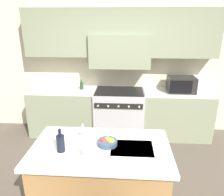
{
  "coord_description": "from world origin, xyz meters",
  "views": [
    {
      "loc": [
        0.12,
        -2.14,
        2.19
      ],
      "look_at": [
        -0.06,
        0.69,
        1.18
      ],
      "focal_mm": 35.0,
      "sensor_mm": 36.0,
      "label": 1
    }
  ],
  "objects_px": {
    "wine_glass_near": "(86,147)",
    "wine_glass_far": "(83,128)",
    "fruit_bowl": "(107,142)",
    "wine_bottle": "(61,143)",
    "oil_bottle_on_counter": "(82,86)",
    "range_stove": "(119,113)",
    "microwave": "(181,84)"
  },
  "relations": [
    {
      "from": "wine_glass_near",
      "to": "wine_glass_far",
      "type": "xyz_separation_m",
      "value": [
        -0.1,
        0.39,
        0.0
      ]
    },
    {
      "from": "wine_glass_near",
      "to": "fruit_bowl",
      "type": "bearing_deg",
      "value": 53.25
    },
    {
      "from": "wine_bottle",
      "to": "wine_glass_far",
      "type": "relative_size",
      "value": 1.39
    },
    {
      "from": "wine_glass_far",
      "to": "fruit_bowl",
      "type": "relative_size",
      "value": 0.84
    },
    {
      "from": "fruit_bowl",
      "to": "oil_bottle_on_counter",
      "type": "distance_m",
      "value": 2.08
    },
    {
      "from": "range_stove",
      "to": "oil_bottle_on_counter",
      "type": "height_order",
      "value": "oil_bottle_on_counter"
    },
    {
      "from": "range_stove",
      "to": "wine_glass_near",
      "type": "height_order",
      "value": "wine_glass_near"
    },
    {
      "from": "fruit_bowl",
      "to": "oil_bottle_on_counter",
      "type": "bearing_deg",
      "value": 108.81
    },
    {
      "from": "range_stove",
      "to": "fruit_bowl",
      "type": "bearing_deg",
      "value": -91.82
    },
    {
      "from": "wine_glass_far",
      "to": "range_stove",
      "type": "bearing_deg",
      "value": 78.85
    },
    {
      "from": "range_stove",
      "to": "wine_glass_far",
      "type": "distance_m",
      "value": 1.91
    },
    {
      "from": "fruit_bowl",
      "to": "oil_bottle_on_counter",
      "type": "height_order",
      "value": "oil_bottle_on_counter"
    },
    {
      "from": "range_stove",
      "to": "microwave",
      "type": "distance_m",
      "value": 1.3
    },
    {
      "from": "wine_bottle",
      "to": "oil_bottle_on_counter",
      "type": "xyz_separation_m",
      "value": [
        -0.21,
        2.12,
        -0.03
      ]
    },
    {
      "from": "fruit_bowl",
      "to": "wine_glass_near",
      "type": "bearing_deg",
      "value": -126.75
    },
    {
      "from": "microwave",
      "to": "wine_glass_far",
      "type": "relative_size",
      "value": 2.75
    },
    {
      "from": "wine_bottle",
      "to": "wine_glass_far",
      "type": "bearing_deg",
      "value": 59.53
    },
    {
      "from": "microwave",
      "to": "wine_bottle",
      "type": "relative_size",
      "value": 1.98
    },
    {
      "from": "wine_glass_near",
      "to": "range_stove",
      "type": "bearing_deg",
      "value": 83.51
    },
    {
      "from": "microwave",
      "to": "wine_bottle",
      "type": "bearing_deg",
      "value": -128.6
    },
    {
      "from": "microwave",
      "to": "fruit_bowl",
      "type": "height_order",
      "value": "microwave"
    },
    {
      "from": "wine_bottle",
      "to": "fruit_bowl",
      "type": "xyz_separation_m",
      "value": [
        0.46,
        0.15,
        -0.06
      ]
    },
    {
      "from": "wine_bottle",
      "to": "wine_glass_far",
      "type": "xyz_separation_m",
      "value": [
        0.17,
        0.29,
        0.03
      ]
    },
    {
      "from": "wine_bottle",
      "to": "wine_glass_near",
      "type": "height_order",
      "value": "wine_bottle"
    },
    {
      "from": "wine_bottle",
      "to": "fruit_bowl",
      "type": "distance_m",
      "value": 0.49
    },
    {
      "from": "wine_glass_far",
      "to": "oil_bottle_on_counter",
      "type": "bearing_deg",
      "value": 101.73
    },
    {
      "from": "wine_bottle",
      "to": "fruit_bowl",
      "type": "relative_size",
      "value": 1.17
    },
    {
      "from": "wine_bottle",
      "to": "range_stove",
      "type": "bearing_deg",
      "value": 75.88
    },
    {
      "from": "wine_glass_far",
      "to": "oil_bottle_on_counter",
      "type": "xyz_separation_m",
      "value": [
        -0.38,
        1.83,
        -0.05
      ]
    },
    {
      "from": "microwave",
      "to": "wine_glass_near",
      "type": "xyz_separation_m",
      "value": [
        -1.4,
        -2.19,
        -0.02
      ]
    },
    {
      "from": "wine_glass_near",
      "to": "fruit_bowl",
      "type": "relative_size",
      "value": 0.84
    },
    {
      "from": "wine_glass_near",
      "to": "wine_bottle",
      "type": "bearing_deg",
      "value": 160.42
    }
  ]
}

